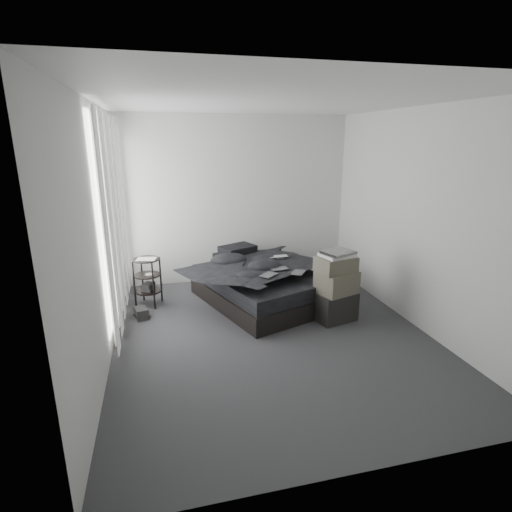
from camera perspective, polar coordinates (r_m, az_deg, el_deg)
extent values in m
cube|color=#363538|center=(4.81, 2.32, -11.23)|extent=(3.60, 4.20, 0.01)
cube|color=white|center=(4.29, 2.75, 21.31)|extent=(3.60, 4.20, 0.01)
cube|color=silver|center=(6.38, -2.82, 7.95)|extent=(3.60, 0.01, 2.60)
cube|color=silver|center=(2.51, 16.15, -6.03)|extent=(3.60, 0.01, 2.60)
cube|color=silver|center=(4.24, -21.55, 2.55)|extent=(0.01, 4.20, 2.60)
cube|color=silver|center=(5.16, 22.14, 4.78)|extent=(0.01, 4.20, 2.60)
cube|color=white|center=(5.10, -20.17, 5.43)|extent=(0.02, 2.00, 2.30)
cube|color=white|center=(5.11, -19.54, 4.71)|extent=(0.06, 2.12, 2.48)
cube|color=black|center=(5.69, 0.79, -5.38)|extent=(1.88, 2.14, 0.24)
cube|color=black|center=(5.61, 0.80, -3.32)|extent=(1.81, 2.08, 0.19)
imported|color=black|center=(5.52, 1.06, -1.48)|extent=(1.76, 1.89, 0.21)
cube|color=black|center=(6.11, -3.20, -0.16)|extent=(0.63, 0.52, 0.12)
cube|color=black|center=(6.09, -2.64, 0.95)|extent=(0.61, 0.53, 0.11)
imported|color=silver|center=(5.73, 3.30, 0.40)|extent=(0.29, 0.19, 0.02)
cube|color=black|center=(5.02, 1.82, -2.00)|extent=(0.27, 0.26, 0.01)
cube|color=black|center=(5.27, 3.33, -1.08)|extent=(0.24, 0.18, 0.01)
cube|color=black|center=(5.14, 6.08, -1.54)|extent=(0.25, 0.27, 0.01)
cylinder|color=black|center=(5.72, -15.20, -3.64)|extent=(0.46, 0.46, 0.66)
cube|color=white|center=(5.61, -15.40, -0.45)|extent=(0.29, 0.24, 0.01)
cube|color=black|center=(5.41, -16.07, -7.80)|extent=(0.21, 0.25, 0.15)
cube|color=black|center=(5.24, 11.08, -6.97)|extent=(0.58, 0.50, 0.37)
cube|color=#575345|center=(5.12, 11.44, -3.67)|extent=(0.55, 0.49, 0.28)
cube|color=#575345|center=(5.04, 11.32, -1.14)|extent=(0.50, 0.43, 0.19)
cube|color=silver|center=(5.01, 11.49, 0.13)|extent=(0.44, 0.39, 0.04)
cube|color=silver|center=(5.00, 11.69, 0.52)|extent=(0.44, 0.40, 0.03)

